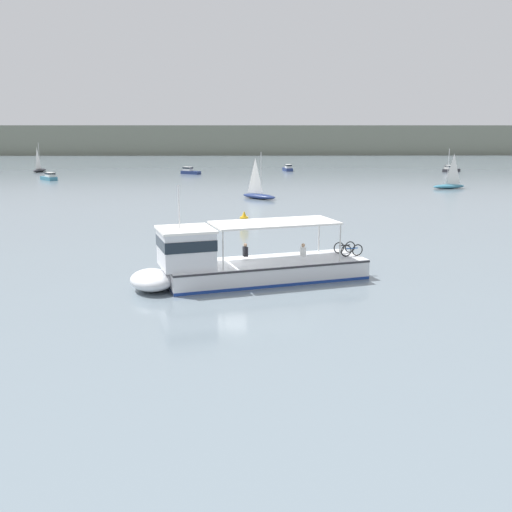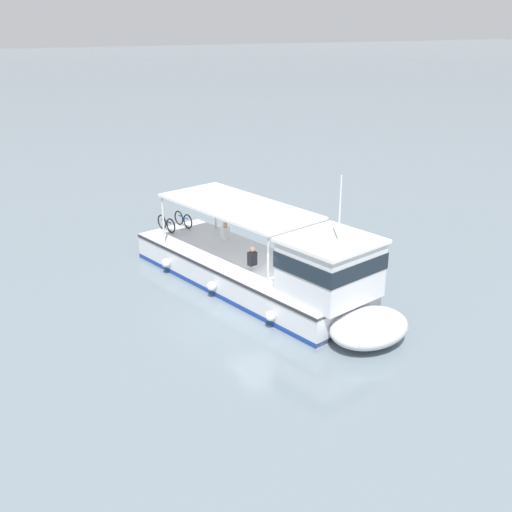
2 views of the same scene
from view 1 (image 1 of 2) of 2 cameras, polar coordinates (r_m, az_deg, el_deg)
ground_plane at (r=31.85m, az=-3.19°, el=-2.35°), size 400.00×400.00×0.00m
distant_shoreline at (r=190.72m, az=-1.30°, el=11.34°), size 400.00×28.00×8.82m
ferry_main at (r=30.99m, az=-1.79°, el=-0.82°), size 13.04×6.79×5.32m
sailboat_far_right at (r=117.64m, az=-20.45°, el=7.99°), size 1.76×4.89×5.40m
sailboat_off_bow at (r=84.15m, az=18.40°, el=6.65°), size 5.00×2.62×5.40m
motorboat_near_starboard at (r=98.36m, az=-19.60°, el=7.32°), size 3.39×3.54×1.26m
motorboat_mid_channel at (r=113.19m, az=3.14°, el=8.60°), size 1.87×3.76×1.26m
motorboat_off_stern at (r=116.28m, az=18.53°, el=8.08°), size 3.73×3.05×1.26m
motorboat_horizon_east at (r=106.04m, az=-6.52°, el=8.28°), size 3.75×2.99×1.26m
sailboat_horizon_west at (r=68.28m, az=0.26°, el=6.08°), size 4.50×4.26×5.40m
channel_buoy at (r=48.41m, az=-1.17°, el=3.47°), size 0.70×0.70×1.40m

